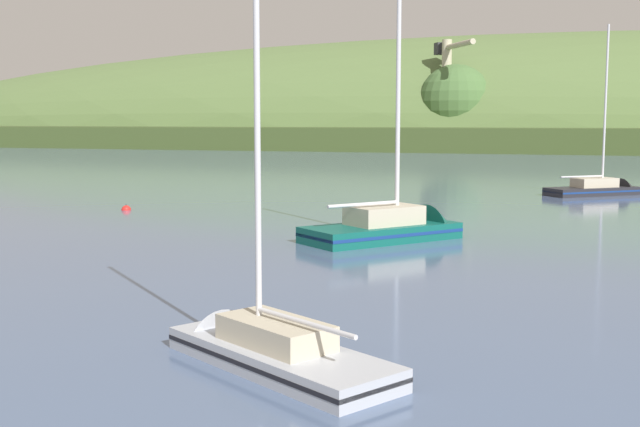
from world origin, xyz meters
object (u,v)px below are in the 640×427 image
(mooring_buoy_foreground, at_px, (126,210))
(sailboat_far_left, at_px, (259,357))
(sailboat_outer_reach, at_px, (603,192))
(dockside_crane, at_px, (447,94))
(sailboat_midwater_white, at_px, (399,233))

(mooring_buoy_foreground, bearing_deg, sailboat_far_left, -51.45)
(sailboat_far_left, relative_size, sailboat_outer_reach, 0.84)
(dockside_crane, height_order, sailboat_far_left, dockside_crane)
(dockside_crane, bearing_deg, mooring_buoy_foreground, -30.77)
(sailboat_midwater_white, distance_m, sailboat_far_left, 21.40)
(sailboat_midwater_white, bearing_deg, sailboat_outer_reach, 18.99)
(sailboat_far_left, bearing_deg, dockside_crane, -51.86)
(sailboat_far_left, bearing_deg, sailboat_midwater_white, -56.20)
(sailboat_far_left, bearing_deg, sailboat_outer_reach, -69.78)
(sailboat_midwater_white, bearing_deg, sailboat_far_left, -138.01)
(dockside_crane, bearing_deg, sailboat_outer_reach, -14.04)
(dockside_crane, relative_size, mooring_buoy_foreground, 31.55)
(dockside_crane, xyz_separation_m, mooring_buoy_foreground, (2.07, -123.11, -11.54))
(mooring_buoy_foreground, bearing_deg, dockside_crane, 90.96)
(dockside_crane, distance_m, sailboat_outer_reach, 106.11)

